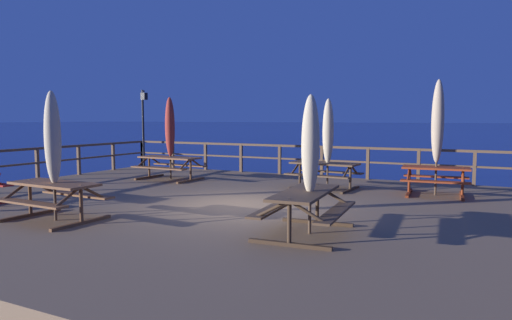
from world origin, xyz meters
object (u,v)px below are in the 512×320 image
patio_umbrella_tall_mid_right (438,122)px  picnic_table_back_right (54,193)px  patio_umbrella_tall_mid_left (310,146)px  patio_umbrella_tall_back_right (53,138)px  picnic_table_mid_centre (436,175)px  lamp_post_hooked (143,117)px  picnic_table_front_right (169,163)px  patio_umbrella_tall_front (328,132)px  patio_umbrella_short_back (170,127)px  picnic_table_back_left (324,170)px  picnic_table_mid_left (305,203)px

patio_umbrella_tall_mid_right → picnic_table_back_right: bearing=-134.2°
patio_umbrella_tall_mid_left → patio_umbrella_tall_back_right: 5.10m
picnic_table_mid_centre → lamp_post_hooked: (-11.37, 1.75, 1.56)m
picnic_table_back_right → picnic_table_front_right: bearing=106.4°
patio_umbrella_tall_back_right → lamp_post_hooked: 9.73m
patio_umbrella_tall_front → lamp_post_hooked: (-8.44, 1.88, 0.45)m
patio_umbrella_short_back → patio_umbrella_tall_mid_right: (8.27, 0.62, 0.20)m
patio_umbrella_tall_front → picnic_table_mid_centre: bearing=2.6°
patio_umbrella_tall_front → picnic_table_front_right: bearing=-174.8°
patio_umbrella_tall_front → patio_umbrella_tall_back_right: bearing=-118.6°
picnic_table_back_right → picnic_table_mid_centre: same height
picnic_table_back_left → patio_umbrella_tall_mid_left: 5.43m
picnic_table_mid_centre → patio_umbrella_tall_mid_right: 1.40m
lamp_post_hooked → picnic_table_back_right: bearing=-59.9°
picnic_table_back_right → patio_umbrella_short_back: (-1.76, 6.08, 1.19)m
picnic_table_back_left → patio_umbrella_tall_mid_left: (1.45, -5.13, 1.01)m
picnic_table_back_left → picnic_table_back_right: (-3.50, -6.44, -0.00)m
picnic_table_back_right → patio_umbrella_tall_mid_right: (6.51, 6.70, 1.39)m
picnic_table_back_left → patio_umbrella_short_back: size_ratio=0.74×
picnic_table_back_left → patio_umbrella_tall_mid_right: (3.01, 0.26, 1.39)m
patio_umbrella_tall_front → patio_umbrella_tall_mid_left: 5.37m
picnic_table_mid_centre → patio_umbrella_tall_back_right: size_ratio=0.69×
picnic_table_back_right → patio_umbrella_tall_front: size_ratio=0.75×
picnic_table_back_right → patio_umbrella_short_back: bearing=106.2°
picnic_table_back_left → patio_umbrella_tall_back_right: size_ratio=0.78×
picnic_table_mid_centre → patio_umbrella_tall_front: size_ratio=0.68×
picnic_table_back_right → lamp_post_hooked: lamp_post_hooked is taller
patio_umbrella_tall_front → patio_umbrella_tall_back_right: size_ratio=1.01×
picnic_table_front_right → patio_umbrella_tall_mid_right: bearing=4.7°
picnic_table_front_right → patio_umbrella_tall_mid_right: patio_umbrella_tall_mid_right is taller
picnic_table_back_right → patio_umbrella_tall_mid_left: size_ratio=0.79×
picnic_table_back_right → patio_umbrella_tall_mid_right: bearing=45.8°
lamp_post_hooked → patio_umbrella_tall_back_right: bearing=-59.8°
patio_umbrella_short_back → patio_umbrella_tall_back_right: size_ratio=1.06×
patio_umbrella_tall_mid_left → picnic_table_back_left: bearing=105.8°
picnic_table_front_right → patio_umbrella_tall_back_right: (1.80, -6.03, 1.08)m
picnic_table_back_left → lamp_post_hooked: (-8.36, 1.94, 1.55)m
picnic_table_front_right → lamp_post_hooked: 4.19m
picnic_table_back_left → patio_umbrella_tall_mid_right: bearing=4.9°
picnic_table_back_left → picnic_table_mid_left: (1.38, -5.21, 0.00)m
picnic_table_mid_centre → picnic_table_mid_left: bearing=-106.8°
picnic_table_front_right → picnic_table_mid_left: bearing=-35.7°
picnic_table_back_right → patio_umbrella_tall_mid_right: patio_umbrella_tall_mid_right is taller
patio_umbrella_short_back → picnic_table_back_left: bearing=4.0°
picnic_table_front_right → patio_umbrella_tall_front: 5.48m
picnic_table_back_right → patio_umbrella_short_back: 6.44m
picnic_table_back_right → patio_umbrella_tall_mid_left: patio_umbrella_tall_mid_left is taller
patio_umbrella_short_back → patio_umbrella_tall_mid_left: patio_umbrella_short_back is taller
patio_umbrella_tall_front → picnic_table_back_left: bearing=-141.5°
picnic_table_mid_left → patio_umbrella_tall_mid_left: bearing=49.8°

